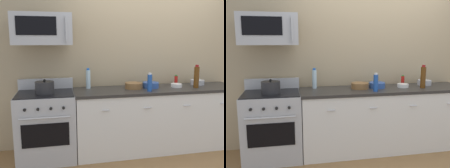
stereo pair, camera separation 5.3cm
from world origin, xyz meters
TOP-DOWN VIEW (x-y plane):
  - ground_plane at (0.00, 0.00)m, footprint 6.68×6.68m
  - back_wall at (0.00, 0.41)m, footprint 5.57×0.10m
  - counter_unit at (0.00, -0.00)m, footprint 2.48×0.66m
  - range_oven at (-1.62, 0.00)m, footprint 0.76×0.69m
  - microwave at (-1.61, 0.05)m, footprint 0.74×0.44m
  - bottle_hot_sauce_red at (0.35, 0.18)m, footprint 0.05×0.05m
  - bottle_water_clear at (-1.02, 0.20)m, footprint 0.07×0.07m
  - bottle_soda_blue at (-0.22, -0.19)m, footprint 0.06×0.06m
  - bottle_wine_amber at (0.54, -0.09)m, footprint 0.07×0.07m
  - bowl_white_ceramic at (0.29, 0.02)m, footprint 0.16×0.16m
  - bowl_blue_mixing at (-0.11, 0.05)m, footprint 0.23×0.23m
  - bowl_steel_prep at (0.71, 0.15)m, footprint 0.21×0.21m
  - bowl_wooden_salad at (-0.37, 0.05)m, footprint 0.25×0.25m
  - stockpot at (-1.62, -0.05)m, footprint 0.25×0.25m

SIDE VIEW (x-z plane):
  - ground_plane at x=0.00m, z-range 0.00..0.00m
  - counter_unit at x=0.00m, z-range 0.00..0.92m
  - range_oven at x=-1.62m, z-range -0.07..1.00m
  - bowl_white_ceramic at x=0.29m, z-range 0.92..0.97m
  - bowl_steel_prep at x=0.71m, z-range 0.92..1.00m
  - bowl_blue_mixing at x=-0.11m, z-range 0.92..1.00m
  - bowl_wooden_salad at x=-0.37m, z-range 0.92..1.01m
  - bottle_hot_sauce_red at x=0.35m, z-range 0.92..1.07m
  - stockpot at x=-1.62m, z-range 0.91..1.10m
  - bottle_soda_blue at x=-0.22m, z-range 0.91..1.17m
  - bottle_water_clear at x=-1.02m, z-range 0.91..1.21m
  - bottle_wine_amber at x=0.54m, z-range 0.91..1.25m
  - back_wall at x=0.00m, z-range 0.00..2.70m
  - microwave at x=-1.61m, z-range 1.55..1.95m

